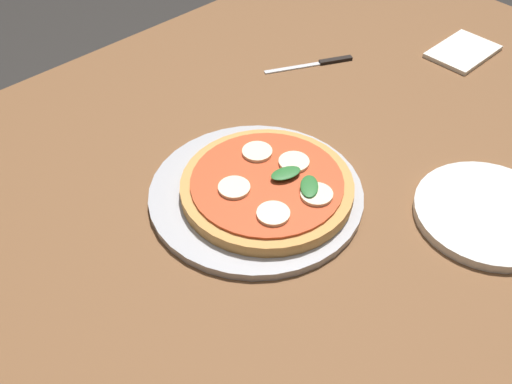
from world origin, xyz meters
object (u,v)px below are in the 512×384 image
pizza (267,186)px  napkin (462,51)px  dining_table (240,236)px  knife (320,63)px  serving_tray (256,194)px  plate_white (488,213)px

pizza → napkin: pizza is taller
napkin → pizza: bearing=-176.6°
dining_table → knife: 0.39m
serving_tray → pizza: size_ratio=1.25×
serving_tray → knife: (0.32, 0.18, -0.00)m
dining_table → knife: size_ratio=10.35×
napkin → knife: (-0.22, 0.16, -0.00)m
plate_white → dining_table: bearing=130.0°
dining_table → pizza: size_ratio=6.64×
serving_tray → napkin: (0.55, 0.02, -0.00)m
serving_tray → napkin: serving_tray is taller
serving_tray → knife: 0.37m
pizza → plate_white: pizza is taller
pizza → napkin: bearing=3.4°
knife → dining_table: bearing=-155.2°
dining_table → plate_white: size_ratio=8.00×
knife → plate_white: bearing=-106.0°
dining_table → plate_white: plate_white is taller
dining_table → serving_tray: serving_tray is taller
serving_tray → dining_table: bearing=131.8°
pizza → knife: size_ratio=1.56×
dining_table → pizza: bearing=-50.0°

